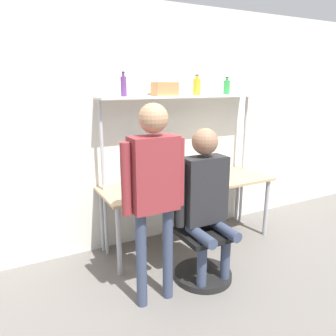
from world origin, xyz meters
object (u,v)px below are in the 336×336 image
(person_seated, at_px, (206,193))
(bottle_purple, at_px, (124,86))
(bottle_amber, at_px, (197,86))
(storage_box, at_px, (165,89))
(person_standing, at_px, (154,181))
(bottle_green, at_px, (227,87))
(monitor, at_px, (146,160))
(office_chair, at_px, (201,248))
(cell_phone, at_px, (190,185))
(laptop, at_px, (172,184))

(person_seated, xyz_separation_m, bottle_purple, (-0.43, 0.89, 0.95))
(bottle_amber, distance_m, storage_box, 0.41)
(person_seated, bearing_deg, person_standing, -170.61)
(person_standing, xyz_separation_m, bottle_green, (1.44, 0.99, 0.71))
(person_standing, xyz_separation_m, bottle_purple, (0.13, 0.99, 0.73))
(monitor, relative_size, person_standing, 0.30)
(monitor, relative_size, person_seated, 0.34)
(bottle_amber, distance_m, bottle_green, 0.42)
(storage_box, bearing_deg, bottle_green, 0.00)
(office_chair, distance_m, bottle_green, 1.94)
(bottle_green, bearing_deg, monitor, 179.15)
(cell_phone, distance_m, office_chair, 0.74)
(person_standing, height_order, bottle_green, bottle_green)
(person_standing, bearing_deg, monitor, 69.49)
(person_seated, bearing_deg, monitor, 101.67)
(office_chair, bearing_deg, person_seated, -90.92)
(monitor, distance_m, person_standing, 1.07)
(laptop, relative_size, person_standing, 0.18)
(monitor, bearing_deg, bottle_green, -0.85)
(bottle_green, xyz_separation_m, storage_box, (-0.83, 0.00, -0.01))
(office_chair, distance_m, bottle_amber, 1.80)
(monitor, xyz_separation_m, cell_phone, (0.38, -0.32, -0.27))
(monitor, height_order, cell_phone, monitor)
(cell_phone, xyz_separation_m, storage_box, (-0.15, 0.31, 1.03))
(laptop, xyz_separation_m, person_seated, (0.04, -0.58, 0.06))
(laptop, distance_m, bottle_green, 1.39)
(cell_phone, distance_m, person_standing, 1.07)
(cell_phone, relative_size, bottle_amber, 0.66)
(person_seated, height_order, storage_box, storage_box)
(bottle_green, bearing_deg, office_chair, -135.76)
(person_standing, distance_m, bottle_green, 1.88)
(office_chair, relative_size, person_seated, 0.64)
(office_chair, distance_m, bottle_purple, 1.80)
(laptop, xyz_separation_m, bottle_green, (0.92, 0.32, 0.99))
(office_chair, height_order, bottle_green, bottle_green)
(bottle_green, bearing_deg, bottle_purple, 180.00)
(laptop, xyz_separation_m, bottle_amber, (0.49, 0.32, 1.00))
(monitor, relative_size, bottle_purple, 2.04)
(bottle_amber, bearing_deg, laptop, -147.27)
(bottle_amber, height_order, bottle_green, bottle_amber)
(person_seated, distance_m, bottle_purple, 1.37)
(monitor, distance_m, laptop, 0.42)
(laptop, relative_size, bottle_amber, 1.33)
(person_standing, bearing_deg, person_seated, 9.39)
(laptop, relative_size, storage_box, 1.14)
(laptop, bearing_deg, person_standing, -127.77)
(person_standing, distance_m, bottle_purple, 1.23)
(storage_box, bearing_deg, person_seated, -92.60)
(person_standing, distance_m, storage_box, 1.35)
(monitor, relative_size, laptop, 1.67)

